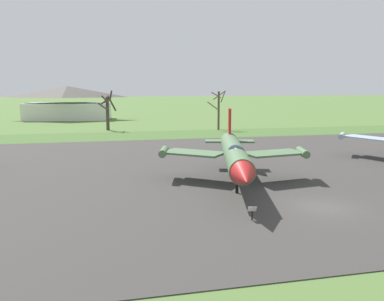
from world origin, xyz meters
TOP-DOWN VIEW (x-y plane):
  - ground_plane at (0.00, 0.00)m, footprint 600.00×600.00m
  - asphalt_apron at (0.00, 13.61)m, footprint 83.24×45.38m
  - grass_verge_strip at (0.00, 42.30)m, footprint 143.24×12.00m
  - jet_fighter_rear_center at (-3.53, 7.23)m, footprint 12.56×18.02m
  - info_placard_rear_center at (-5.44, -1.52)m, footprint 0.53×0.34m
  - bare_tree_left_of_center at (-11.88, 51.94)m, footprint 3.34×3.10m
  - bare_tree_center at (7.33, 47.84)m, footprint 3.55×3.54m
  - visitor_building at (-20.19, 78.57)m, footprint 21.15×12.13m

SIDE VIEW (x-z plane):
  - ground_plane at x=0.00m, z-range 0.00..0.00m
  - asphalt_apron at x=0.00m, z-range 0.00..0.05m
  - grass_verge_strip at x=0.00m, z-range 0.00..0.06m
  - info_placard_rear_center at x=-5.44m, z-range 0.11..1.01m
  - jet_fighter_rear_center at x=-3.53m, z-range -0.37..5.33m
  - bare_tree_left_of_center at x=-11.88m, z-range 0.15..7.25m
  - visitor_building at x=-20.19m, z-range -0.02..7.81m
  - bare_tree_center at x=7.33m, z-range 0.43..7.48m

